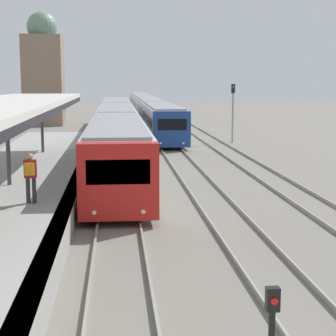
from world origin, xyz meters
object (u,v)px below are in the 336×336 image
Objects in this scene: train_near at (117,124)px; train_far at (147,107)px; signal_mast_far at (233,106)px; signal_post_near at (272,334)px; person_on_platform at (30,174)px.

train_near is 0.76× the size of train_far.
signal_post_near is at bearing -100.87° from signal_mast_far.
train_far is 34.16× the size of signal_post_near.
person_on_platform is 52.78m from train_far.
train_far is at bearing 82.27° from train_near.
train_far is at bearing 82.73° from person_on_platform.
signal_post_near is (5.06, -10.80, -0.69)m from person_on_platform.
signal_mast_far is at bearing 79.13° from signal_post_near.
train_near is 26.07× the size of signal_post_near.
train_near is (2.86, 24.21, -0.20)m from person_on_platform.
signal_mast_far is (6.95, 36.17, 1.78)m from signal_post_near.
person_on_platform is 0.03× the size of train_near.
train_near is at bearing 83.26° from person_on_platform.
signal_mast_far reaches higher than train_near.
train_near is 10.59× the size of signal_mast_far.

